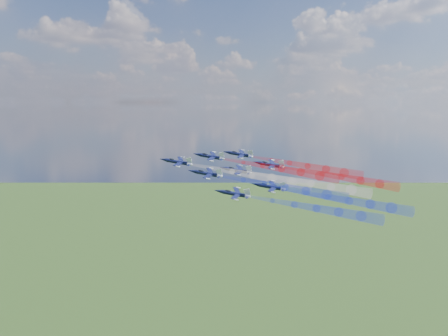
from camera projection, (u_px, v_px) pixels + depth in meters
jet_lead at (177, 162)px, 175.47m from camera, size 15.23×15.15×7.29m
trail_lead at (252, 175)px, 174.56m from camera, size 34.39×29.79×11.63m
jet_inner_left at (207, 174)px, 167.64m from camera, size 15.23×15.15×7.29m
trail_inner_left at (285, 187)px, 166.74m from camera, size 34.39×29.79×11.63m
jet_inner_right at (210, 157)px, 183.92m from camera, size 15.23×15.15×7.29m
trail_inner_right at (281, 169)px, 183.01m from camera, size 34.39×29.79×11.63m
jet_outer_left at (234, 194)px, 159.13m from camera, size 15.23×15.15×7.29m
trail_outer_left at (317, 208)px, 158.23m from camera, size 34.39×29.79×11.63m
jet_center_third at (237, 170)px, 176.60m from camera, size 15.23×15.15×7.29m
trail_center_third at (311, 183)px, 175.69m from camera, size 34.39×29.79×11.63m
jet_outer_right at (239, 154)px, 192.32m from camera, size 15.23×15.15×7.29m
trail_outer_right at (308, 166)px, 191.41m from camera, size 34.39×29.79×11.63m
jet_rear_left at (270, 187)px, 166.67m from camera, size 15.23×15.15×7.29m
trail_rear_left at (349, 201)px, 165.76m from camera, size 34.39×29.79×11.63m
jet_rear_right at (270, 165)px, 184.12m from camera, size 15.23×15.15×7.29m
trail_rear_right at (341, 177)px, 183.22m from camera, size 34.39×29.79×11.63m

